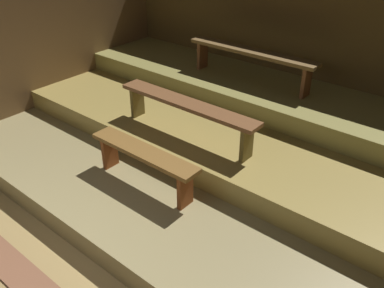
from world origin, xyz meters
TOP-DOWN VIEW (x-y plane):
  - ground at (0.00, 2.45)m, footprint 6.53×5.71m
  - wall_back at (0.00, 4.94)m, footprint 6.53×0.06m
  - wall_left at (-2.89, 2.45)m, footprint 0.06×5.71m
  - platform_lower at (0.00, 3.01)m, footprint 5.73×3.80m
  - platform_middle at (0.00, 3.65)m, footprint 5.73×2.51m
  - platform_upper at (0.00, 4.27)m, footprint 5.73×1.26m
  - bench_floor_center at (0.13, 0.42)m, footprint 1.92×0.25m
  - bench_lower_center at (-0.12, 2.08)m, footprint 1.41×0.25m
  - bench_middle_center at (-0.18, 2.86)m, footprint 1.94×0.25m
  - bench_upper_center at (-0.20, 4.26)m, footprint 1.94×0.25m

SIDE VIEW (x-z plane):
  - ground at x=0.00m, z-range -0.08..0.00m
  - platform_lower at x=0.00m, z-range 0.00..0.27m
  - bench_floor_center at x=0.13m, z-range 0.14..0.59m
  - platform_middle at x=0.00m, z-range 0.27..0.55m
  - bench_lower_center at x=-0.12m, z-range 0.40..0.85m
  - platform_upper at x=0.00m, z-range 0.55..0.82m
  - bench_middle_center at x=-0.18m, z-range 0.69..1.14m
  - wall_back at x=0.00m, z-range 0.00..2.34m
  - wall_left at x=-2.89m, z-range 0.00..2.34m
  - bench_upper_center at x=-0.20m, z-range 0.96..1.41m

